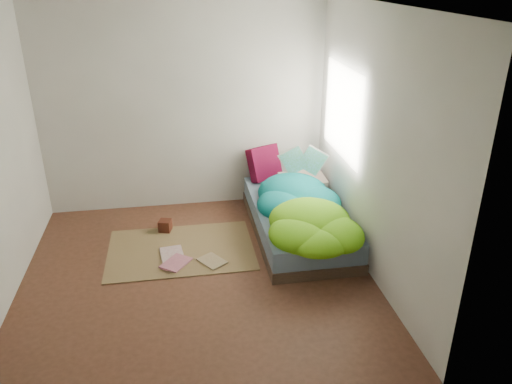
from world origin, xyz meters
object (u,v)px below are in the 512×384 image
at_px(bed, 298,220).
at_px(open_book, 304,153).
at_px(wooden_box, 165,226).
at_px(floor_book_b, 167,260).
at_px(pillow_magenta, 264,163).
at_px(floor_book_a, 161,256).

xyz_separation_m(bed, open_book, (0.17, 0.47, 0.66)).
height_order(wooden_box, floor_book_b, wooden_box).
xyz_separation_m(pillow_magenta, floor_book_b, (-1.29, -1.32, -0.53)).
bearing_deg(pillow_magenta, floor_book_a, -167.75).
bearing_deg(floor_book_b, open_book, 64.90).
bearing_deg(bed, floor_book_a, -169.12).
height_order(bed, floor_book_b, bed).
bearing_deg(open_book, bed, -99.64).
bearing_deg(pillow_magenta, floor_book_b, -164.01).
height_order(pillow_magenta, floor_book_a, pillow_magenta).
distance_m(pillow_magenta, wooden_box, 1.52).
bearing_deg(floor_book_a, open_book, 16.86).
bearing_deg(bed, floor_book_b, -165.04).
bearing_deg(wooden_box, open_book, 5.83).
relative_size(bed, floor_book_a, 6.10).
relative_size(bed, floor_book_b, 6.51).
bearing_deg(pillow_magenta, bed, -105.39).
bearing_deg(floor_book_b, floor_book_a, 161.03).
xyz_separation_m(bed, pillow_magenta, (-0.23, 0.91, 0.39)).
height_order(open_book, floor_book_a, open_book).
distance_m(pillow_magenta, open_book, 0.66).
distance_m(pillow_magenta, floor_book_a, 1.90).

